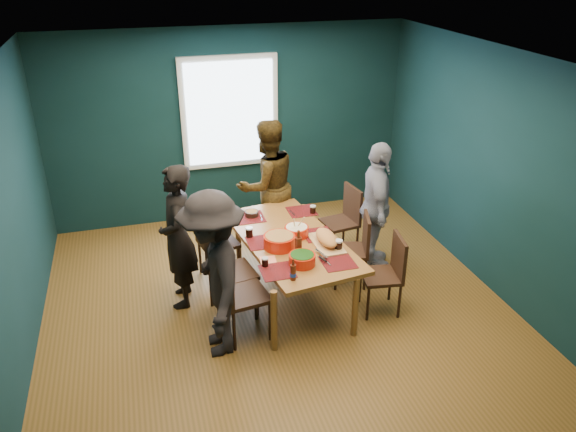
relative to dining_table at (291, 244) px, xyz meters
name	(u,v)px	position (x,y,z in m)	size (l,w,h in m)	color
room	(269,184)	(-0.21, 0.09, 0.71)	(5.01, 5.01, 2.71)	brown
dining_table	(291,244)	(0.00, 0.00, 0.00)	(1.23, 2.05, 0.73)	brown
chair_left_far	(211,238)	(-0.80, 0.62, -0.12)	(0.50, 0.50, 0.93)	black
chair_left_mid	(224,267)	(-0.78, -0.15, -0.08)	(0.52, 0.52, 1.00)	black
chair_left_near	(235,289)	(-0.74, -0.59, -0.09)	(0.51, 0.51, 0.99)	black
chair_right_far	(345,215)	(0.95, 0.78, -0.14)	(0.46, 0.46, 0.90)	black
chair_right_mid	(357,244)	(0.82, 0.05, -0.16)	(0.49, 0.49, 0.87)	black
chair_right_near	(389,269)	(0.93, -0.56, -0.15)	(0.46, 0.46, 0.89)	black
person_far_left	(178,237)	(-1.20, 0.22, 0.15)	(0.59, 0.39, 1.62)	black
person_back	(267,185)	(0.04, 1.23, 0.20)	(0.84, 0.65, 1.72)	black
person_right	(376,207)	(1.17, 0.36, 0.14)	(0.94, 0.39, 1.60)	silver
person_near_left	(214,275)	(-0.95, -0.70, 0.18)	(1.09, 0.63, 1.69)	black
bowl_salad	(279,241)	(-0.17, -0.15, 0.14)	(0.34, 0.34, 0.14)	red
bowl_dumpling	(297,231)	(0.08, 0.05, 0.13)	(0.27, 0.27, 0.25)	red
bowl_herbs	(302,259)	(-0.04, -0.56, 0.13)	(0.27, 0.27, 0.12)	red
cutting_board	(326,239)	(0.33, -0.24, 0.14)	(0.32, 0.66, 0.15)	#DCAD76
small_bowl	(252,213)	(-0.29, 0.66, 0.10)	(0.16, 0.16, 0.07)	black
beer_bottle_a	(293,272)	(-0.21, -0.81, 0.15)	(0.06, 0.06, 0.23)	#491A0D
beer_bottle_b	(298,246)	(-0.02, -0.37, 0.18)	(0.07, 0.07, 0.28)	#491A0D
cola_glass_a	(265,262)	(-0.41, -0.50, 0.12)	(0.07, 0.07, 0.10)	black
cola_glass_b	(339,245)	(0.41, -0.38, 0.13)	(0.08, 0.08, 0.12)	black
cola_glass_c	(313,209)	(0.43, 0.54, 0.12)	(0.07, 0.07, 0.10)	black
cola_glass_d	(249,232)	(-0.43, 0.16, 0.13)	(0.08, 0.08, 0.12)	black
napkin_a	(321,230)	(0.39, 0.10, 0.07)	(0.13, 0.13, 0.00)	#FF8A6B
napkin_b	(268,260)	(-0.35, -0.39, 0.07)	(0.16, 0.16, 0.00)	#FF8A6B
napkin_c	(344,264)	(0.36, -0.68, 0.07)	(0.16, 0.16, 0.00)	#FF8A6B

